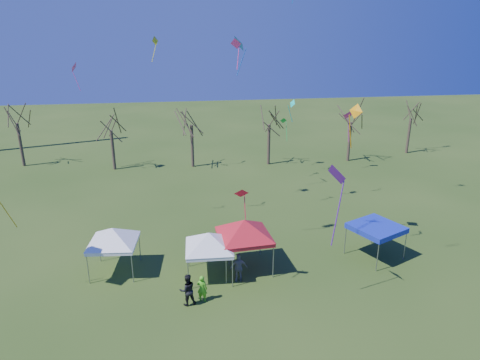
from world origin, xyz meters
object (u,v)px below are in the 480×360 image
object	(u,v)px
tree_4	(352,108)
person_green	(202,288)
tent_white_west	(112,231)
person_grey	(239,268)
person_dark	(187,290)
tent_blue	(376,228)
tree_2	(191,110)
tree_5	(413,106)
tree_0	(14,107)
tent_white_mid	(209,236)
tree_1	(110,116)
tree_3	(270,110)
tent_red	(244,223)

from	to	relation	value
tree_4	person_green	distance (m)	31.02
tent_white_west	person_grey	size ratio (longest dim) A/B	2.20
person_dark	person_green	size ratio (longest dim) A/B	1.17
tent_blue	tent_white_west	bearing A→B (deg)	177.90
tree_2	tent_blue	distance (m)	24.61
tree_5	tent_white_west	distance (m)	39.17
tree_0	tent_white_mid	xyz separation A→B (m)	(18.51, -25.44, -3.74)
tent_white_mid	person_green	size ratio (longest dim) A/B	2.45
tree_5	tent_white_west	size ratio (longest dim) A/B	1.92
tree_5	tent_white_mid	distance (m)	35.63
tree_1	tent_blue	distance (m)	29.47
tree_5	tree_3	bearing A→B (deg)	-173.48
tree_2	tent_white_mid	xyz separation A→B (m)	(0.03, -22.43, -3.54)
tree_4	person_grey	world-z (taller)	tree_4
tree_1	tent_blue	world-z (taller)	tree_1
person_grey	person_green	world-z (taller)	person_grey
tree_1	tree_4	distance (m)	26.13
tent_red	tree_4	bearing A→B (deg)	54.15
person_green	tent_white_mid	bearing A→B (deg)	-81.83
tree_5	tree_4	bearing A→B (deg)	-166.15
tent_white_west	person_green	size ratio (longest dim) A/B	2.46
tree_0	person_green	xyz separation A→B (m)	(17.90, -27.87, -5.70)
tent_blue	person_dark	size ratio (longest dim) A/B	2.07
tent_red	person_green	xyz separation A→B (m)	(-2.84, -3.08, -2.32)
tree_1	tree_4	bearing A→B (deg)	-1.42
tent_blue	tent_red	bearing A→B (deg)	-178.89
tent_blue	person_green	world-z (taller)	tent_blue
tree_0	tent_red	distance (m)	32.49
tree_2	tree_3	world-z (taller)	tree_2
tree_1	tent_white_west	world-z (taller)	tree_1
person_grey	person_green	distance (m)	2.84
person_green	tree_1	bearing A→B (deg)	-50.35
tent_red	tree_1	bearing A→B (deg)	115.79
tree_5	person_green	bearing A→B (deg)	-135.13
tree_4	tent_blue	bearing A→B (deg)	-107.58
tree_3	tent_blue	size ratio (longest dim) A/B	2.08
tent_white_mid	tent_white_west	bearing A→B (deg)	166.00
tree_4	tent_white_west	distance (m)	31.38
person_dark	tree_4	bearing A→B (deg)	-139.27
tree_4	tent_red	distance (m)	26.57
person_dark	person_green	distance (m)	0.85
tree_3	tree_5	world-z (taller)	tree_3
tree_5	tent_white_mid	bearing A→B (deg)	-137.21
tent_blue	tent_white_mid	bearing A→B (deg)	-175.73
tree_4	tent_blue	distance (m)	22.63
tree_4	person_green	size ratio (longest dim) A/B	4.99
tree_0	tent_blue	size ratio (longest dim) A/B	2.21
tree_0	person_green	size ratio (longest dim) A/B	5.34
tent_blue	tree_1	bearing A→B (deg)	131.55
tree_5	tent_red	bearing A→B (deg)	-135.44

